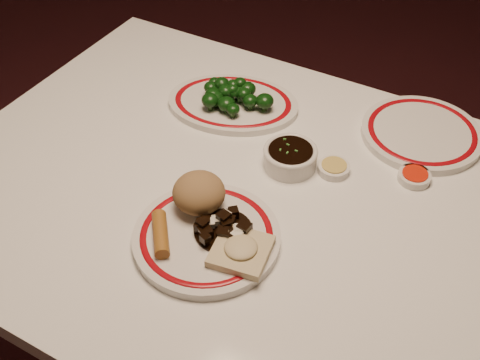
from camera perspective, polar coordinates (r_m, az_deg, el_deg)
name	(u,v)px	position (r m, az deg, el deg)	size (l,w,h in m)	color
dining_table	(244,223)	(1.22, 0.33, -4.13)	(1.20, 0.90, 0.75)	white
main_plate	(207,237)	(1.06, -3.18, -5.43)	(0.34, 0.34, 0.02)	silver
rice_mound	(199,193)	(1.08, -3.92, -1.21)	(0.10, 0.10, 0.07)	olive
spring_roll	(161,234)	(1.05, -7.54, -5.08)	(0.03, 0.03, 0.09)	#9F6827
fried_wonton	(241,250)	(1.02, 0.09, -6.66)	(0.11, 0.11, 0.03)	#CABB8E
stirfry_heap	(221,227)	(1.05, -1.83, -4.51)	(0.10, 0.10, 0.03)	black
broccoli_plate	(233,103)	(1.36, -0.67, 7.28)	(0.34, 0.32, 0.02)	silver
broccoli_pile	(231,93)	(1.34, -0.90, 8.21)	(0.17, 0.11, 0.05)	#23471C
soy_bowl	(290,158)	(1.20, 4.77, 2.11)	(0.11, 0.11, 0.04)	silver
sweet_sour_dish	(414,177)	(1.22, 16.20, 0.31)	(0.06, 0.06, 0.02)	silver
mustard_dish	(334,168)	(1.20, 8.88, 1.12)	(0.06, 0.06, 0.02)	silver
far_plate	(422,133)	(1.33, 16.83, 4.30)	(0.28, 0.28, 0.02)	silver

